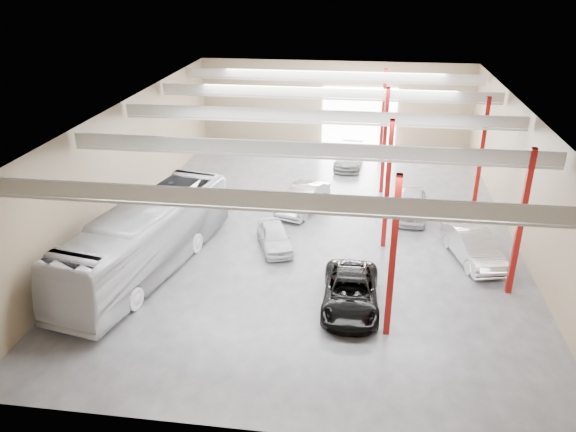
% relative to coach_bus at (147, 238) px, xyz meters
% --- Properties ---
extents(depot_shell, '(22.12, 32.12, 7.06)m').
position_rel_coach_bus_xyz_m(depot_shell, '(7.92, 6.73, 3.23)').
color(depot_shell, '#4B4B50').
rests_on(depot_shell, ground).
extents(coach_bus, '(5.32, 12.86, 3.49)m').
position_rel_coach_bus_xyz_m(coach_bus, '(0.00, 0.00, 0.00)').
color(coach_bus, silver).
rests_on(coach_bus, ground).
extents(black_sedan, '(2.53, 5.33, 1.47)m').
position_rel_coach_bus_xyz_m(black_sedan, '(10.02, -1.99, -1.01)').
color(black_sedan, black).
rests_on(black_sedan, ground).
extents(car_row_a, '(2.75, 4.18, 1.32)m').
position_rel_coach_bus_xyz_m(car_row_a, '(5.78, 3.21, -1.08)').
color(car_row_a, silver).
rests_on(car_row_a, ground).
extents(car_row_b, '(3.11, 5.14, 1.60)m').
position_rel_coach_bus_xyz_m(car_row_b, '(6.75, 8.41, -0.95)').
color(car_row_b, '#B3B3B8').
rests_on(car_row_b, ground).
extents(car_row_c, '(2.31, 4.97, 1.41)m').
position_rel_coach_bus_xyz_m(car_row_c, '(9.24, 17.27, -1.04)').
color(car_row_c, gray).
rests_on(car_row_c, ground).
extents(car_right_near, '(2.86, 5.18, 1.62)m').
position_rel_coach_bus_xyz_m(car_right_near, '(16.08, 3.22, -0.94)').
color(car_right_near, silver).
rests_on(car_right_near, ground).
extents(car_right_far, '(2.31, 4.81, 1.58)m').
position_rel_coach_bus_xyz_m(car_right_far, '(13.28, 8.42, -0.95)').
color(car_right_far, silver).
rests_on(car_right_far, ground).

